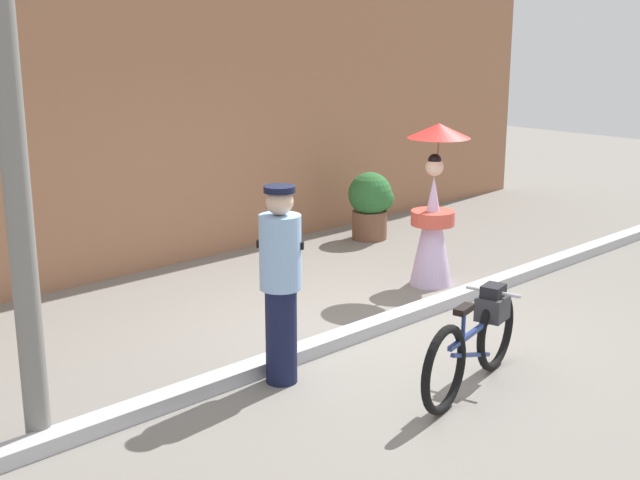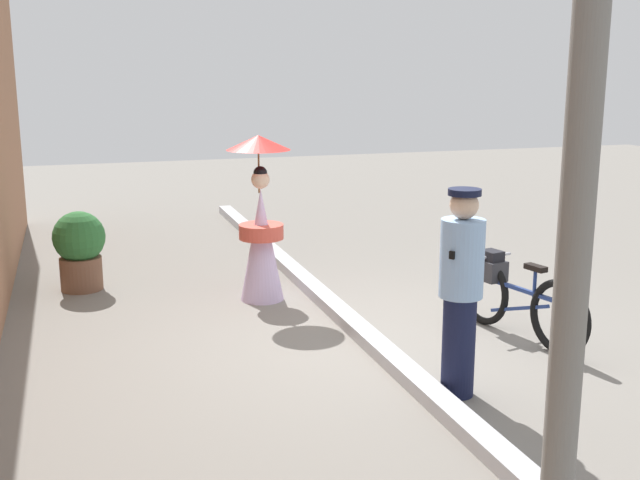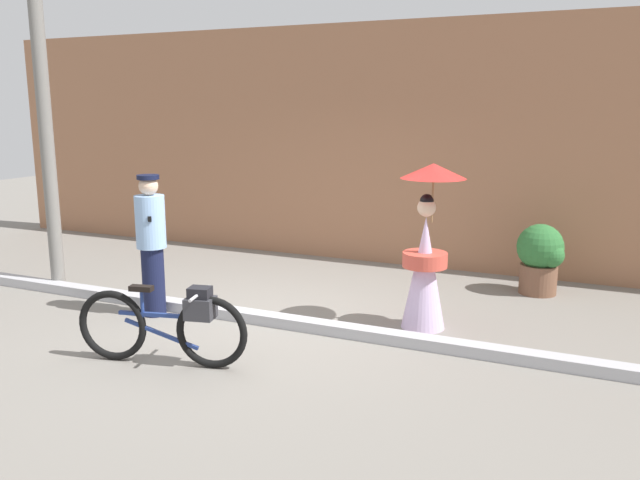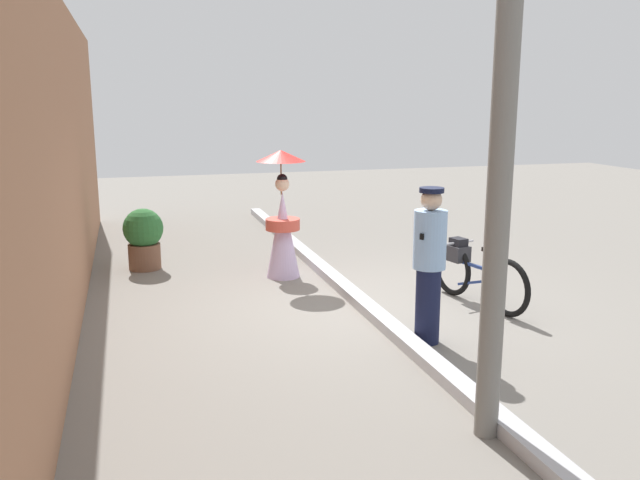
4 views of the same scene
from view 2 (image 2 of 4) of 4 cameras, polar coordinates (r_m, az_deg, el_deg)
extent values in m
plane|color=gray|center=(7.48, 3.37, -7.41)|extent=(30.00, 30.00, 0.00)
cube|color=#B2B2B7|center=(7.46, 3.37, -6.97)|extent=(14.00, 0.20, 0.12)
torus|color=black|center=(8.04, 11.77, -3.61)|extent=(0.69, 0.22, 0.70)
torus|color=black|center=(7.36, 17.02, -5.41)|extent=(0.69, 0.22, 0.70)
cube|color=navy|center=(7.66, 14.33, -3.49)|extent=(0.83, 0.22, 0.04)
cube|color=navy|center=(7.71, 14.26, -4.83)|extent=(0.72, 0.19, 0.27)
cylinder|color=navy|center=(7.50, 15.35, -3.00)|extent=(0.03, 0.03, 0.28)
cube|color=black|center=(7.47, 15.41, -1.96)|extent=(0.23, 0.14, 0.05)
cylinder|color=silver|center=(7.87, 12.38, -1.17)|extent=(0.13, 0.47, 0.03)
cube|color=#333338|center=(7.91, 12.34, -2.16)|extent=(0.30, 0.27, 0.20)
cube|color=black|center=(7.88, 12.38, -1.25)|extent=(0.23, 0.20, 0.14)
cylinder|color=#141938|center=(6.29, 10.03, -7.60)|extent=(0.26, 0.26, 0.81)
cylinder|color=#8CB2E0|center=(6.08, 10.29, -1.32)|extent=(0.34, 0.34, 0.61)
sphere|color=#D8B293|center=(6.00, 10.44, 2.52)|extent=(0.22, 0.22, 0.22)
cylinder|color=black|center=(5.98, 10.48, 3.45)|extent=(0.25, 0.25, 0.05)
cube|color=black|center=(6.07, 10.31, -0.76)|extent=(0.26, 0.33, 0.06)
cone|color=silver|center=(8.65, -4.28, -0.35)|extent=(0.48, 0.48, 1.25)
cylinder|color=#D14C3D|center=(8.61, -4.29, 0.62)|extent=(0.49, 0.49, 0.16)
sphere|color=beige|center=(8.51, -4.36, 4.41)|extent=(0.20, 0.20, 0.20)
sphere|color=black|center=(8.50, -4.36, 4.88)|extent=(0.15, 0.15, 0.15)
cylinder|color=olive|center=(8.55, -4.47, 5.25)|extent=(0.02, 0.02, 0.55)
cone|color=red|center=(8.52, -4.51, 7.08)|extent=(0.70, 0.70, 0.16)
cylinder|color=brown|center=(9.52, -16.95, -2.33)|extent=(0.48, 0.48, 0.39)
sphere|color=#2D6B33|center=(9.42, -17.12, 0.21)|extent=(0.60, 0.60, 0.60)
sphere|color=#2D6B33|center=(9.58, -16.57, -0.01)|extent=(0.33, 0.33, 0.33)
cylinder|color=slate|center=(4.06, 18.72, 9.75)|extent=(0.18, 0.18, 4.80)
camera|label=1|loc=(7.79, 66.36, 7.70)|focal=47.51mm
camera|label=3|loc=(13.20, 23.78, 10.96)|focal=36.34mm
camera|label=4|loc=(0.89, 171.58, -13.36)|focal=37.28mm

